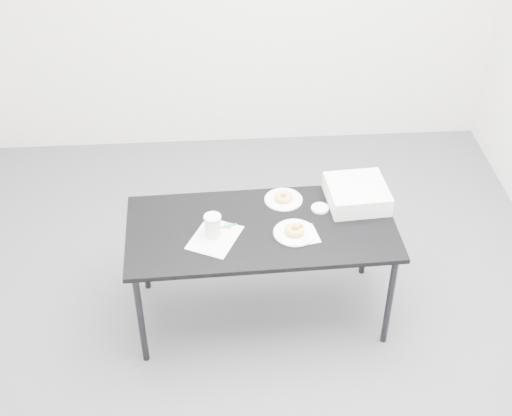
{
  "coord_description": "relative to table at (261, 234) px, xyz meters",
  "views": [
    {
      "loc": [
        -0.16,
        -3.0,
        3.19
      ],
      "look_at": [
        0.04,
        0.02,
        0.82
      ],
      "focal_mm": 50.0,
      "sensor_mm": 36.0,
      "label": 1
    }
  ],
  "objects": [
    {
      "name": "pen",
      "position": [
        -0.2,
        0.01,
        0.06
      ],
      "size": [
        0.13,
        0.05,
        0.01
      ],
      "primitive_type": "cylinder",
      "rotation": [
        0.0,
        1.57,
        0.3
      ],
      "color": "#0D8394",
      "rests_on": "scorecard"
    },
    {
      "name": "scorecard",
      "position": [
        -0.26,
        -0.08,
        0.05
      ],
      "size": [
        0.33,
        0.36,
        0.0
      ],
      "primitive_type": "cube",
      "rotation": [
        0.0,
        0.0,
        -0.45
      ],
      "color": "white",
      "rests_on": "table"
    },
    {
      "name": "plate_near",
      "position": [
        0.18,
        -0.07,
        0.06
      ],
      "size": [
        0.24,
        0.24,
        0.01
      ],
      "primitive_type": "cylinder",
      "color": "white",
      "rests_on": "napkin"
    },
    {
      "name": "donut_near",
      "position": [
        0.18,
        -0.07,
        0.08
      ],
      "size": [
        0.12,
        0.12,
        0.04
      ],
      "primitive_type": "torus",
      "rotation": [
        0.0,
        0.0,
        0.05
      ],
      "color": "gold",
      "rests_on": "plate_near"
    },
    {
      "name": "donut_far",
      "position": [
        0.15,
        0.23,
        0.07
      ],
      "size": [
        0.11,
        0.11,
        0.03
      ],
      "primitive_type": "torus",
      "rotation": [
        0.0,
        0.0,
        0.03
      ],
      "color": "gold",
      "rests_on": "plate_far"
    },
    {
      "name": "napkin",
      "position": [
        0.22,
        -0.09,
        0.05
      ],
      "size": [
        0.19,
        0.19,
        0.0
      ],
      "primitive_type": "cube",
      "rotation": [
        0.0,
        0.0,
        0.19
      ],
      "color": "white",
      "rests_on": "table"
    },
    {
      "name": "plate_far",
      "position": [
        0.15,
        0.23,
        0.05
      ],
      "size": [
        0.22,
        0.22,
        0.01
      ],
      "primitive_type": "cylinder",
      "color": "white",
      "rests_on": "table"
    },
    {
      "name": "coffee_cup",
      "position": [
        -0.27,
        -0.05,
        0.12
      ],
      "size": [
        0.09,
        0.09,
        0.13
      ],
      "primitive_type": "cylinder",
      "color": "white",
      "rests_on": "table"
    },
    {
      "name": "table",
      "position": [
        0.0,
        0.0,
        0.0
      ],
      "size": [
        1.52,
        0.75,
        0.68
      ],
      "rotation": [
        0.0,
        0.0,
        0.03
      ],
      "color": "black",
      "rests_on": "floor"
    },
    {
      "name": "logo_patch",
      "position": [
        -0.18,
        0.02,
        0.06
      ],
      "size": [
        0.06,
        0.06,
        0.0
      ],
      "primitive_type": "cube",
      "rotation": [
        0.0,
        0.0,
        -0.45
      ],
      "color": "green",
      "rests_on": "scorecard"
    },
    {
      "name": "bakery_box",
      "position": [
        0.56,
        0.19,
        0.11
      ],
      "size": [
        0.36,
        0.36,
        0.11
      ],
      "primitive_type": "cube",
      "rotation": [
        0.0,
        0.0,
        0.07
      ],
      "color": "white",
      "rests_on": "table"
    },
    {
      "name": "floor",
      "position": [
        -0.08,
        -0.03,
        -0.63
      ],
      "size": [
        4.0,
        4.0,
        0.0
      ],
      "primitive_type": "plane",
      "color": "#444549",
      "rests_on": "ground"
    },
    {
      "name": "cup_lid",
      "position": [
        0.35,
        0.13,
        0.06
      ],
      "size": [
        0.1,
        0.1,
        0.01
      ],
      "primitive_type": "cylinder",
      "color": "white",
      "rests_on": "table"
    }
  ]
}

